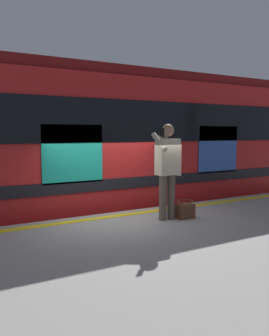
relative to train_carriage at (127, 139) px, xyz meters
The scene contains 8 objects.
ground_plane 3.37m from the train_carriage, 55.97° to the left, with size 26.97×26.97×0.00m, color #4C4742.
platform 4.66m from the train_carriage, 72.94° to the left, with size 17.98×4.41×1.14m, color gray.
safety_line 2.84m from the train_carriage, 59.86° to the left, with size 17.62×0.16×0.01m, color yellow.
track_rail_near 2.85m from the train_carriage, 29.85° to the left, with size 23.38×0.08×0.16m, color slate.
track_rail_far 2.85m from the train_carriage, 30.26° to the right, with size 23.38×0.08×0.16m, color slate.
train_carriage is the anchor object (origin of this frame).
passenger 2.87m from the train_carriage, 77.92° to the left, with size 0.57×0.55×1.73m.
handbag 3.14m from the train_carriage, 85.12° to the left, with size 0.33×0.30×0.33m.
Camera 1 is at (2.62, 5.81, 2.72)m, focal length 34.88 mm.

